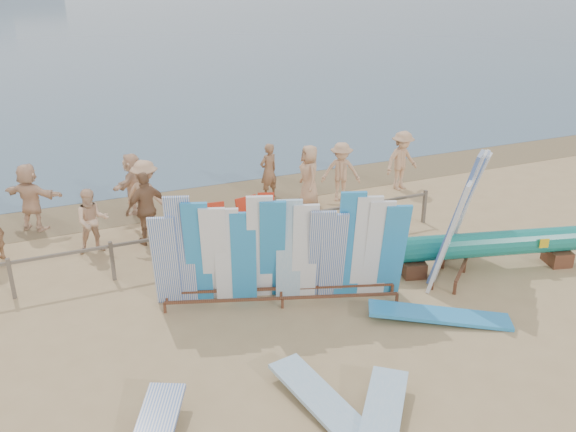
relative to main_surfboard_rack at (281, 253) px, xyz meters
name	(u,v)px	position (x,y,z in m)	size (l,w,h in m)	color
ground	(249,330)	(-0.95, -0.65, -1.11)	(160.00, 160.00, 0.00)	tan
wet_sand_strip	(163,202)	(-0.95, 6.55, -1.11)	(40.00, 2.60, 0.01)	olive
fence	(202,238)	(-0.95, 2.35, -0.48)	(12.08, 0.08, 0.90)	#685C4F
main_surfboard_rack	(281,253)	(0.00, 0.00, 0.00)	(4.87, 2.13, 2.46)	brown
side_surfboard_rack	(459,216)	(4.07, -0.21, 0.20)	(2.34, 2.17, 2.93)	brown
outrigger_canoe	(488,246)	(4.78, -0.44, -0.54)	(6.25, 2.09, 0.90)	brown
vendor_table	(372,253)	(2.48, 0.68, -0.76)	(0.80, 0.57, 1.05)	brown
flat_board_d	(439,321)	(2.52, -1.81, -1.11)	(0.56, 2.70, 0.07)	#298BD1
flat_board_a	(332,418)	(-0.61, -3.42, -1.11)	(0.56, 2.70, 0.07)	#8BBBDE
beach_chair_left	(216,228)	(-0.26, 3.58, -0.86)	(0.58, 0.60, 0.86)	red
beach_chair_right	(252,225)	(0.61, 3.38, -0.83)	(0.72, 0.74, 0.95)	red
stroller	(267,219)	(0.99, 3.34, -0.71)	(0.71, 0.85, 0.99)	red
beachgoer_4	(147,208)	(-1.86, 3.93, -0.20)	(1.07, 0.46, 1.82)	#8C6042
beachgoer_11	(30,197)	(-4.40, 5.93, -0.23)	(1.64, 0.53, 1.77)	beige
beachgoer_3	(146,196)	(-1.71, 4.78, -0.18)	(1.20, 0.49, 1.85)	tan
beachgoer_extra_0	(402,161)	(5.93, 4.81, -0.21)	(1.16, 0.48, 1.79)	tan
beachgoer_7	(269,171)	(1.98, 5.68, -0.29)	(0.60, 0.33, 1.64)	#8C6042
beachgoer_5	(133,183)	(-1.81, 6.12, -0.27)	(1.56, 0.50, 1.68)	beige
beachgoer_2	(92,221)	(-3.13, 3.96, -0.33)	(0.76, 0.37, 1.56)	beige
beachgoer_6	(309,176)	(2.81, 4.70, -0.24)	(0.85, 0.41, 1.75)	tan
beachgoer_9	(341,172)	(3.81, 4.68, -0.25)	(1.11, 0.46, 1.72)	tan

